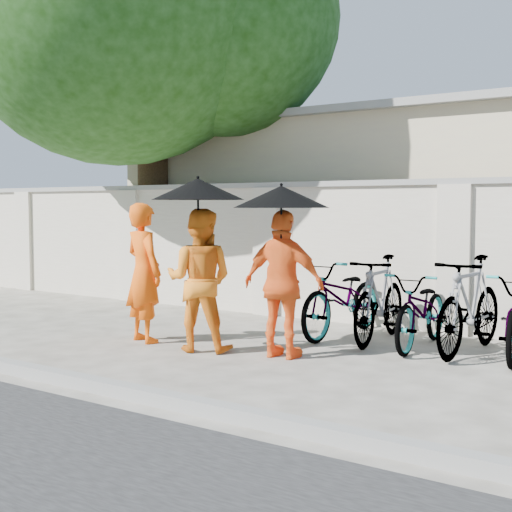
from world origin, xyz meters
The scene contains 13 objects.
ground centered at (0.00, 0.00, 0.00)m, with size 80.00×80.00×0.00m, color #A9A295.
kerb centered at (0.00, -1.70, 0.06)m, with size 40.00×0.16×0.12m, color gray.
compound_wall centered at (1.00, 3.20, 1.00)m, with size 20.00×0.30×2.00m, color beige.
shade_tree centered at (-3.66, 2.97, 5.10)m, with size 6.70×6.20×8.20m.
monk_left centered at (-1.03, 0.33, 0.88)m, with size 0.64×0.42×1.75m, color #FA570B.
monk_center centered at (-0.09, 0.29, 0.84)m, with size 0.82×0.64×1.68m, color orange.
parasol_center centered at (-0.04, 0.21, 1.91)m, with size 1.08×1.08×1.08m.
monk_right centered at (0.93, 0.53, 0.84)m, with size 0.98×0.41×1.67m, color orange.
parasol_right centered at (0.95, 0.45, 1.82)m, with size 1.07×1.07×0.99m.
bike_0 centered at (0.85, 2.11, 0.51)m, with size 0.68×1.96×1.03m, color #979797.
bike_1 centered at (1.43, 2.00, 0.55)m, with size 0.51×1.82×1.09m, color #979797.
bike_2 centered at (2.01, 1.95, 0.47)m, with size 0.62×1.77×0.93m, color #979797.
bike_3 centered at (2.58, 1.95, 0.57)m, with size 0.54×1.90×1.14m, color #979797.
Camera 1 is at (5.25, -6.16, 1.71)m, focal length 50.00 mm.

